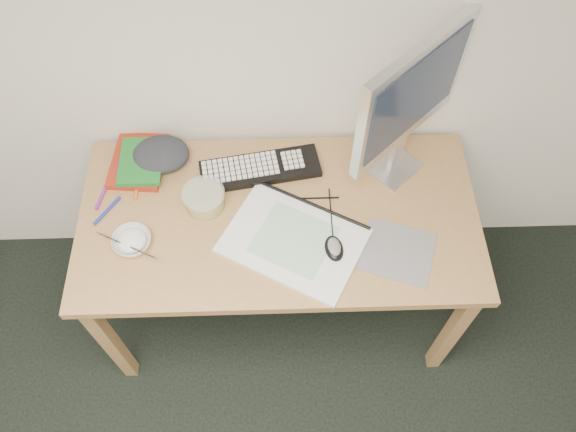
{
  "coord_description": "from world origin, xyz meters",
  "views": [
    {
      "loc": [
        0.13,
        0.39,
        2.41
      ],
      "look_at": [
        0.16,
        1.38,
        0.83
      ],
      "focal_mm": 35.0,
      "sensor_mm": 36.0,
      "label": 1
    }
  ],
  "objects_px": {
    "desk": "(279,228)",
    "sketchpad": "(294,240)",
    "monitor": "(411,98)",
    "rice_bowl": "(132,242)",
    "keyboard": "(260,169)"
  },
  "relations": [
    {
      "from": "desk",
      "to": "sketchpad",
      "type": "relative_size",
      "value": 3.12
    },
    {
      "from": "monitor",
      "to": "rice_bowl",
      "type": "xyz_separation_m",
      "value": [
        -0.92,
        -0.3,
        -0.34
      ]
    },
    {
      "from": "sketchpad",
      "to": "monitor",
      "type": "bearing_deg",
      "value": 67.57
    },
    {
      "from": "desk",
      "to": "rice_bowl",
      "type": "xyz_separation_m",
      "value": [
        -0.49,
        -0.1,
        0.1
      ]
    },
    {
      "from": "sketchpad",
      "to": "rice_bowl",
      "type": "distance_m",
      "value": 0.54
    },
    {
      "from": "sketchpad",
      "to": "keyboard",
      "type": "height_order",
      "value": "keyboard"
    },
    {
      "from": "desk",
      "to": "sketchpad",
      "type": "distance_m",
      "value": 0.15
    },
    {
      "from": "desk",
      "to": "monitor",
      "type": "height_order",
      "value": "monitor"
    },
    {
      "from": "desk",
      "to": "sketchpad",
      "type": "bearing_deg",
      "value": -65.29
    },
    {
      "from": "rice_bowl",
      "to": "monitor",
      "type": "bearing_deg",
      "value": 18.11
    },
    {
      "from": "keyboard",
      "to": "desk",
      "type": "bearing_deg",
      "value": -81.18
    },
    {
      "from": "desk",
      "to": "keyboard",
      "type": "xyz_separation_m",
      "value": [
        -0.06,
        0.2,
        0.1
      ]
    },
    {
      "from": "desk",
      "to": "rice_bowl",
      "type": "bearing_deg",
      "value": -168.37
    },
    {
      "from": "sketchpad",
      "to": "rice_bowl",
      "type": "height_order",
      "value": "rice_bowl"
    },
    {
      "from": "monitor",
      "to": "rice_bowl",
      "type": "height_order",
      "value": "monitor"
    }
  ]
}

